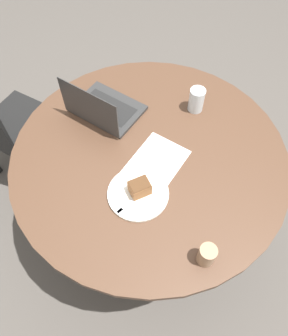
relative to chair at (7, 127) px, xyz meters
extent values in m
plane|color=#4C4742|center=(-0.21, -0.91, -0.48)|extent=(12.00, 12.00, 0.00)
cylinder|color=#4C3323|center=(-0.21, -0.91, -0.47)|extent=(0.46, 0.46, 0.02)
cylinder|color=#4C3323|center=(-0.21, -0.91, -0.11)|extent=(0.12, 0.12, 0.70)
cylinder|color=#4C3323|center=(-0.21, -0.91, 0.25)|extent=(1.29, 1.29, 0.03)
cube|color=black|center=(0.07, -0.02, -0.05)|extent=(0.53, 0.53, 0.02)
cube|color=black|center=(0.31, 0.10, -0.27)|extent=(0.05, 0.05, 0.43)
cube|color=black|center=(0.20, -0.26, -0.27)|extent=(0.05, 0.05, 0.43)
cube|color=black|center=(-0.17, -0.15, -0.27)|extent=(0.05, 0.05, 0.43)
cube|color=white|center=(-0.25, -0.95, 0.27)|extent=(0.34, 0.30, 0.00)
cylinder|color=silver|center=(-0.43, -0.90, 0.27)|extent=(0.26, 0.26, 0.01)
cube|color=brown|center=(-0.42, -0.91, 0.31)|extent=(0.11, 0.11, 0.06)
cube|color=#4D311C|center=(-0.42, -0.91, 0.34)|extent=(0.10, 0.10, 0.00)
cube|color=silver|center=(-0.47, -0.89, 0.28)|extent=(0.15, 0.11, 0.00)
cube|color=silver|center=(-0.53, -0.85, 0.28)|extent=(0.04, 0.04, 0.00)
cylinder|color=#997556|center=(-0.65, -1.21, 0.32)|extent=(0.07, 0.07, 0.10)
cylinder|color=silver|center=(0.12, -1.08, 0.33)|extent=(0.08, 0.08, 0.13)
cube|color=#2D2D2D|center=(0.02, -0.65, 0.28)|extent=(0.35, 0.40, 0.02)
cube|color=black|center=(0.02, -0.65, 0.29)|extent=(0.23, 0.31, 0.00)
cube|color=#2D2D2D|center=(-0.10, -0.60, 0.39)|extent=(0.13, 0.31, 0.21)
cube|color=black|center=(-0.10, -0.60, 0.39)|extent=(0.12, 0.29, 0.19)
camera|label=1|loc=(-1.09, -1.07, 1.51)|focal=35.00mm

